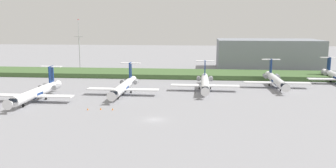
{
  "coord_description": "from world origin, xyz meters",
  "views": [
    {
      "loc": [
        10.98,
        -78.32,
        22.41
      ],
      "look_at": [
        0.0,
        31.86,
        3.0
      ],
      "focal_mm": 37.07,
      "sensor_mm": 36.0,
      "label": 1
    }
  ],
  "objects": [
    {
      "name": "ground_plane",
      "position": [
        0.0,
        30.0,
        0.0
      ],
      "size": [
        500.0,
        500.0,
        0.0
      ],
      "primitive_type": "plane",
      "color": "gray"
    },
    {
      "name": "regional_jet_second",
      "position": [
        -37.11,
        16.65,
        2.54
      ],
      "size": [
        22.81,
        31.0,
        9.0
      ],
      "color": "white",
      "rests_on": "ground"
    },
    {
      "name": "safety_cone_rear_marker",
      "position": [
        -12.23,
        8.03,
        0.28
      ],
      "size": [
        0.44,
        0.44,
        0.55
      ],
      "primitive_type": "cone",
      "color": "orange",
      "rests_on": "ground"
    },
    {
      "name": "safety_cone_mid_marker",
      "position": [
        -15.43,
        8.12,
        0.28
      ],
      "size": [
        0.44,
        0.44,
        0.55
      ],
      "primitive_type": "cone",
      "color": "orange",
      "rests_on": "ground"
    },
    {
      "name": "regional_jet_fifth",
      "position": [
        37.13,
        46.5,
        2.54
      ],
      "size": [
        22.81,
        31.0,
        9.0
      ],
      "color": "white",
      "rests_on": "ground"
    },
    {
      "name": "safety_cone_front_marker",
      "position": [
        -18.7,
        7.36,
        0.28
      ],
      "size": [
        0.44,
        0.44,
        0.55
      ],
      "primitive_type": "cone",
      "color": "orange",
      "rests_on": "ground"
    },
    {
      "name": "grass_berm",
      "position": [
        0.0,
        69.07,
        0.95
      ],
      "size": [
        320.0,
        20.0,
        1.89
      ],
      "primitive_type": "cube",
      "color": "#426033",
      "rests_on": "ground"
    },
    {
      "name": "regional_jet_fourth",
      "position": [
        11.97,
        38.16,
        2.54
      ],
      "size": [
        22.81,
        31.0,
        9.0
      ],
      "color": "white",
      "rests_on": "ground"
    },
    {
      "name": "regional_jet_third",
      "position": [
        -13.91,
        28.86,
        2.54
      ],
      "size": [
        22.81,
        31.0,
        9.0
      ],
      "color": "white",
      "rests_on": "ground"
    },
    {
      "name": "antenna_mast",
      "position": [
        -49.35,
        87.27,
        10.13
      ],
      "size": [
        4.4,
        0.5,
        24.47
      ],
      "color": "#B2B2B7",
      "rests_on": "ground"
    },
    {
      "name": "distant_hangar",
      "position": [
        42.77,
        96.53,
        7.31
      ],
      "size": [
        48.64,
        26.97,
        14.62
      ],
      "primitive_type": "cube",
      "color": "gray",
      "rests_on": "ground"
    }
  ]
}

